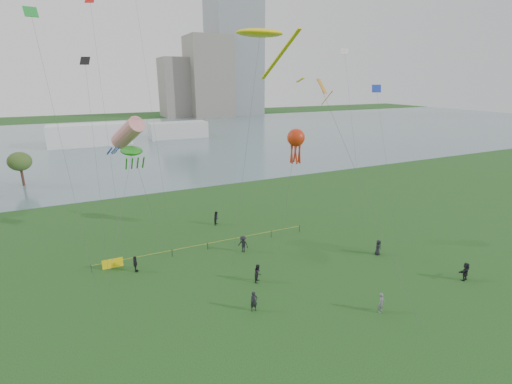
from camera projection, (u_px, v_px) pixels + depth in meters
name	position (u px, v px, depth m)	size (l,w,h in m)	color
ground_plane	(310.00, 323.00, 29.03)	(400.00, 400.00, 0.00)	#133A12
lake	(133.00, 140.00, 115.43)	(400.00, 120.00, 0.08)	slate
building_mid	(209.00, 77.00, 182.22)	(20.00, 20.00, 38.00)	slate
building_low	(178.00, 88.00, 183.15)	(16.00, 18.00, 28.00)	slate
pavilion_left	(90.00, 135.00, 105.33)	(22.00, 8.00, 6.00)	silver
pavilion_right	(178.00, 130.00, 118.69)	(18.00, 7.00, 5.00)	silver
fence	(152.00, 256.00, 38.86)	(24.07, 0.07, 1.05)	black
kite_flyer	(381.00, 303.00, 30.21)	(0.63, 0.41, 1.72)	slate
spectator_a	(258.00, 273.00, 34.76)	(0.86, 0.67, 1.77)	black
spectator_b	(243.00, 244.00, 40.70)	(1.22, 0.70, 1.89)	black
spectator_c	(135.00, 264.00, 36.55)	(0.97, 0.41, 1.66)	black
spectator_d	(378.00, 247.00, 40.13)	(0.83, 0.54, 1.70)	black
spectator_e	(465.00, 272.00, 35.00)	(1.66, 0.53, 1.79)	black
spectator_f	(254.00, 301.00, 30.37)	(0.63, 0.42, 1.73)	black
spectator_g	(217.00, 218.00, 48.42)	(0.88, 0.68, 1.80)	black
kite_stingray	(260.00, 34.00, 37.18)	(7.80, 10.07, 23.15)	#3F3F42
kite_windsock	(128.00, 133.00, 40.12)	(4.51, 6.59, 14.65)	#3F3F42
kite_creature	(132.00, 151.00, 38.43)	(5.18, 8.57, 11.58)	#3F3F42
kite_octopus	(296.00, 139.00, 41.14)	(4.20, 3.37, 13.06)	#3F3F42
kite_delta	(326.00, 96.00, 33.95)	(1.77, 14.30, 18.37)	#3F3F42
small_kites	(192.00, 35.00, 36.97)	(34.09, 15.15, 10.92)	black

